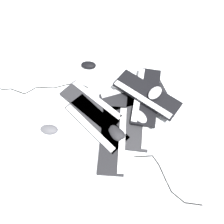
% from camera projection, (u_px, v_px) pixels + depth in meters
% --- Properties ---
extents(ground_plane, '(3.20, 3.20, 0.00)m').
position_uv_depth(ground_plane, '(117.00, 125.00, 1.38)').
color(ground_plane, silver).
extents(keyboard_0, '(0.17, 0.45, 0.03)m').
position_uv_depth(keyboard_0, '(138.00, 118.00, 1.39)').
color(keyboard_0, '#232326').
rests_on(keyboard_0, ground).
extents(keyboard_1, '(0.46, 0.34, 0.03)m').
position_uv_depth(keyboard_1, '(133.00, 95.00, 1.47)').
color(keyboard_1, black).
rests_on(keyboard_1, ground).
extents(keyboard_2, '(0.45, 0.36, 0.03)m').
position_uv_depth(keyboard_2, '(91.00, 105.00, 1.43)').
color(keyboard_2, '#232326').
rests_on(keyboard_2, ground).
extents(keyboard_3, '(0.45, 0.38, 0.03)m').
position_uv_depth(keyboard_3, '(96.00, 123.00, 1.37)').
color(keyboard_3, '#232326').
rests_on(keyboard_3, ground).
extents(keyboard_4, '(0.19, 0.45, 0.03)m').
position_uv_depth(keyboard_4, '(113.00, 139.00, 1.32)').
color(keyboard_4, black).
rests_on(keyboard_4, ground).
extents(keyboard_5, '(0.16, 0.44, 0.03)m').
position_uv_depth(keyboard_5, '(146.00, 96.00, 1.43)').
color(keyboard_5, black).
rests_on(keyboard_5, keyboard_1).
extents(keyboard_6, '(0.46, 0.34, 0.03)m').
position_uv_depth(keyboard_6, '(146.00, 94.00, 1.40)').
color(keyboard_6, black).
rests_on(keyboard_6, keyboard_5).
extents(mouse_0, '(0.13, 0.12, 0.04)m').
position_uv_depth(mouse_0, '(153.00, 82.00, 1.51)').
color(mouse_0, '#4C4C51').
rests_on(mouse_0, ground).
extents(mouse_1, '(0.11, 0.07, 0.04)m').
position_uv_depth(mouse_1, '(89.00, 65.00, 1.59)').
color(mouse_1, black).
rests_on(mouse_1, ground).
extents(mouse_2, '(0.13, 0.10, 0.04)m').
position_uv_depth(mouse_2, '(117.00, 133.00, 1.30)').
color(mouse_2, black).
rests_on(mouse_2, keyboard_4).
extents(mouse_3, '(0.11, 0.07, 0.04)m').
position_uv_depth(mouse_3, '(49.00, 129.00, 1.34)').
color(mouse_3, '#4C4C51').
rests_on(mouse_3, ground).
extents(mouse_4, '(0.12, 0.13, 0.04)m').
position_uv_depth(mouse_4, '(115.00, 133.00, 1.30)').
color(mouse_4, black).
rests_on(mouse_4, keyboard_4).
extents(mouse_5, '(0.13, 0.12, 0.04)m').
position_uv_depth(mouse_5, '(140.00, 117.00, 1.35)').
color(mouse_5, '#B7B7BC').
rests_on(mouse_5, keyboard_0).
extents(mouse_6, '(0.11, 0.13, 0.04)m').
position_uv_depth(mouse_6, '(155.00, 93.00, 1.36)').
color(mouse_6, '#B7B7BC').
rests_on(mouse_6, keyboard_6).
extents(cable_0, '(0.39, 0.24, 0.01)m').
position_uv_depth(cable_0, '(166.00, 178.00, 1.22)').
color(cable_0, black).
rests_on(cable_0, ground).
extents(cable_1, '(0.83, 0.17, 0.01)m').
position_uv_depth(cable_1, '(28.00, 87.00, 1.51)').
color(cable_1, black).
rests_on(cable_1, ground).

